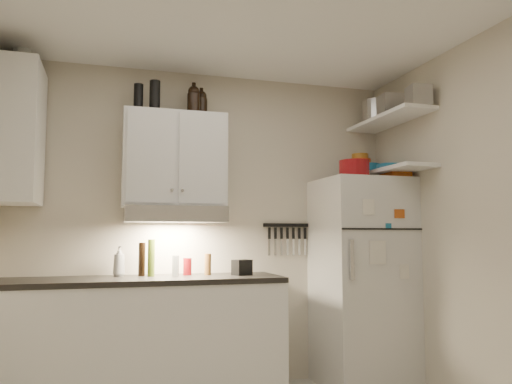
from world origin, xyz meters
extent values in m
cube|color=beige|center=(0.00, 1.51, 1.30)|extent=(3.20, 0.02, 2.60)
cube|color=beige|center=(1.61, 0.00, 1.30)|extent=(0.02, 3.00, 2.60)
cube|color=white|center=(-0.55, 1.20, 0.44)|extent=(2.10, 0.60, 0.88)
cube|color=black|center=(-0.55, 1.20, 0.90)|extent=(2.10, 0.62, 0.04)
cube|color=white|center=(-0.30, 1.33, 1.83)|extent=(0.80, 0.33, 0.75)
cube|color=white|center=(-1.44, 1.20, 1.95)|extent=(0.33, 0.55, 1.00)
cube|color=silver|center=(-0.30, 1.27, 1.39)|extent=(0.76, 0.46, 0.12)
cube|color=silver|center=(1.25, 1.16, 0.85)|extent=(0.70, 0.68, 1.70)
cube|color=white|center=(1.45, 1.02, 2.20)|extent=(0.30, 0.95, 0.03)
cube|color=white|center=(1.45, 1.02, 1.76)|extent=(0.30, 0.95, 0.03)
cube|color=black|center=(0.70, 1.49, 1.32)|extent=(0.42, 0.02, 0.03)
cylinder|color=maroon|center=(1.13, 1.05, 1.77)|extent=(0.27, 0.27, 0.14)
cube|color=#B24D16|center=(1.49, 0.99, 1.74)|extent=(0.19, 0.23, 0.08)
cylinder|color=silver|center=(1.24, 1.13, 1.75)|extent=(0.08, 0.08, 0.11)
cylinder|color=silver|center=(1.51, 1.28, 2.32)|extent=(0.35, 0.35, 0.21)
cube|color=#AAAAAD|center=(1.48, 1.02, 2.31)|extent=(0.22, 0.20, 0.20)
cube|color=#AAAAAD|center=(1.47, 0.62, 2.29)|extent=(0.18, 0.18, 0.16)
cylinder|color=#1A6590|center=(1.44, 1.39, 1.82)|extent=(0.24, 0.24, 0.10)
cylinder|color=#E14415|center=(1.42, 1.48, 1.90)|extent=(0.19, 0.19, 0.06)
cylinder|color=#C67C22|center=(1.42, 1.48, 1.95)|extent=(0.15, 0.15, 0.05)
cylinder|color=#1A6590|center=(1.48, 1.06, 1.80)|extent=(0.22, 0.22, 0.05)
cylinder|color=black|center=(-0.47, 1.28, 2.32)|extent=(0.09, 0.09, 0.24)
cylinder|color=black|center=(-0.59, 1.30, 2.31)|extent=(0.08, 0.08, 0.21)
cylinder|color=silver|center=(-1.43, 1.31, 2.54)|extent=(0.14, 0.14, 0.18)
imported|color=white|center=(-0.71, 1.35, 1.05)|extent=(0.13, 0.13, 0.26)
cylinder|color=brown|center=(-0.03, 1.29, 1.00)|extent=(0.07, 0.07, 0.17)
cylinder|color=#4C6318|center=(-0.47, 1.27, 1.06)|extent=(0.07, 0.07, 0.28)
cylinder|color=black|center=(-0.54, 1.34, 1.05)|extent=(0.07, 0.07, 0.26)
cylinder|color=silver|center=(-0.29, 1.25, 1.00)|extent=(0.06, 0.06, 0.16)
cylinder|color=maroon|center=(-0.19, 1.32, 0.99)|extent=(0.09, 0.09, 0.13)
cube|color=black|center=(0.22, 1.21, 0.98)|extent=(0.17, 0.15, 0.12)
camera|label=1|loc=(-0.79, -2.62, 1.23)|focal=35.00mm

